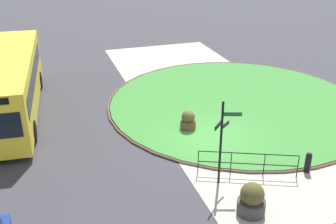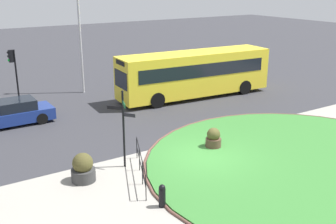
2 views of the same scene
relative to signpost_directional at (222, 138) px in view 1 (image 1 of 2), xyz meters
name	(u,v)px [view 1 (image 1 of 2)]	position (x,y,z in m)	size (l,w,h in m)	color
ground	(209,138)	(3.44, -1.08, -1.97)	(120.00, 120.00, 0.00)	#333338
sidewalk_paving	(247,132)	(3.44, -3.03, -1.96)	(32.00, 8.09, 0.02)	#9E998E
grass_island	(236,102)	(6.79, -4.14, -1.92)	(14.04, 14.04, 0.10)	#387A33
grass_kerb_ring	(236,102)	(6.79, -4.14, -1.92)	(14.35, 14.35, 0.11)	brown
signpost_directional	(222,138)	(0.00, 0.00, 0.00)	(0.86, 1.17, 3.43)	black
bollard_foreground	(308,162)	(-0.37, -3.68, -1.52)	(0.25, 0.25, 0.89)	black
railing_grass_edge	(248,161)	(0.12, -1.24, -1.30)	(1.58, 3.57, 1.04)	black
bus_yellow	(10,83)	(9.25, 7.58, -0.31)	(11.01, 3.24, 3.10)	yellow
planter_near_signpost	(188,121)	(4.55, -0.42, -1.50)	(0.75, 0.75, 1.04)	brown
planter_kerbside	(252,200)	(-1.98, -0.28, -1.43)	(0.97, 0.97, 1.21)	#383838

